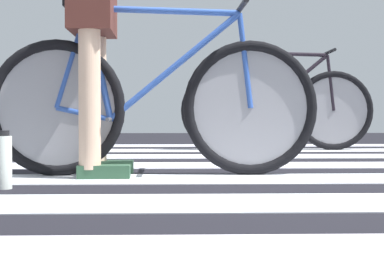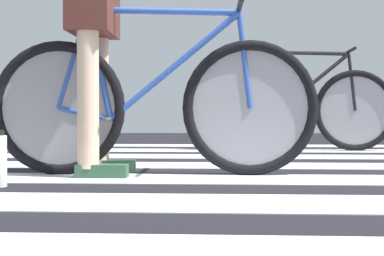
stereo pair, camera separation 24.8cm
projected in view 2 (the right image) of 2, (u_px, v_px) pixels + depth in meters
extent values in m
cube|color=black|center=(281.00, 180.00, 2.91)|extent=(18.00, 14.00, 0.02)
cube|color=silver|center=(325.00, 204.00, 2.05)|extent=(5.20, 0.44, 0.00)
cube|color=silver|center=(252.00, 179.00, 2.83)|extent=(5.20, 0.44, 0.00)
cube|color=silver|center=(263.00, 166.00, 3.58)|extent=(5.20, 0.44, 0.00)
cube|color=silver|center=(274.00, 157.00, 4.34)|extent=(5.20, 0.44, 0.00)
cube|color=silver|center=(250.00, 151.00, 5.07)|extent=(5.20, 0.44, 0.00)
cube|color=silver|center=(247.00, 146.00, 5.86)|extent=(5.20, 0.44, 0.00)
torus|color=black|center=(58.00, 108.00, 3.04)|extent=(0.72, 0.07, 0.72)
torus|color=black|center=(250.00, 108.00, 3.01)|extent=(0.72, 0.07, 0.72)
cylinder|color=gray|center=(58.00, 108.00, 3.04)|extent=(0.61, 0.02, 0.61)
cylinder|color=gray|center=(250.00, 108.00, 3.01)|extent=(0.61, 0.02, 0.61)
cylinder|color=#2D51A8|center=(163.00, 11.00, 3.01)|extent=(0.80, 0.05, 0.05)
cylinder|color=#2D51A8|center=(174.00, 66.00, 3.01)|extent=(0.70, 0.05, 0.59)
cylinder|color=#2D51A8|center=(99.00, 65.00, 3.03)|extent=(0.15, 0.04, 0.59)
cylinder|color=#2D51A8|center=(84.00, 114.00, 3.04)|extent=(0.29, 0.03, 0.09)
cylinder|color=#2D51A8|center=(73.00, 59.00, 3.03)|extent=(0.18, 0.03, 0.53)
cylinder|color=#2D51A8|center=(245.00, 60.00, 3.00)|extent=(0.09, 0.03, 0.50)
cube|color=black|center=(88.00, 4.00, 3.02)|extent=(0.24, 0.09, 0.05)
cylinder|color=black|center=(239.00, 9.00, 2.99)|extent=(0.04, 0.52, 0.03)
cylinder|color=#4C4C51|center=(111.00, 119.00, 3.03)|extent=(0.03, 0.34, 0.02)
cylinder|color=beige|center=(99.00, 80.00, 3.17)|extent=(0.11, 0.11, 0.93)
cylinder|color=beige|center=(88.00, 76.00, 2.89)|extent=(0.11, 0.11, 0.93)
cube|color=#4E2620|center=(93.00, 9.00, 3.02)|extent=(0.23, 0.41, 0.28)
cube|color=#2C5037|center=(112.00, 166.00, 3.18)|extent=(0.26, 0.11, 0.07)
cube|color=#2C5037|center=(102.00, 171.00, 2.90)|extent=(0.26, 0.11, 0.07)
torus|color=black|center=(239.00, 111.00, 5.11)|extent=(0.72, 0.07, 0.72)
torus|color=black|center=(355.00, 111.00, 5.03)|extent=(0.72, 0.07, 0.72)
cylinder|color=gray|center=(239.00, 111.00, 5.11)|extent=(0.61, 0.02, 0.61)
cylinder|color=gray|center=(355.00, 111.00, 5.03)|extent=(0.61, 0.02, 0.61)
cylinder|color=black|center=(303.00, 53.00, 5.05)|extent=(0.80, 0.05, 0.05)
cylinder|color=black|center=(309.00, 86.00, 5.06)|extent=(0.70, 0.05, 0.59)
cylinder|color=black|center=(264.00, 85.00, 5.09)|extent=(0.15, 0.04, 0.59)
cylinder|color=black|center=(255.00, 114.00, 5.10)|extent=(0.29, 0.03, 0.09)
cylinder|color=black|center=(248.00, 82.00, 5.09)|extent=(0.18, 0.03, 0.53)
cylinder|color=black|center=(352.00, 82.00, 5.03)|extent=(0.09, 0.03, 0.50)
cube|color=black|center=(257.00, 49.00, 5.08)|extent=(0.24, 0.09, 0.05)
cylinder|color=black|center=(349.00, 52.00, 5.02)|extent=(0.04, 0.52, 0.03)
cylinder|color=#4C4C51|center=(271.00, 117.00, 5.09)|extent=(0.03, 0.34, 0.02)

